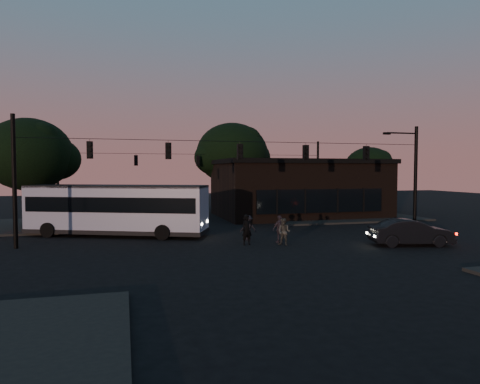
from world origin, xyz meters
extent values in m
plane|color=black|center=(0.00, 0.00, 0.00)|extent=(120.00, 120.00, 0.00)
cube|color=black|center=(12.00, 14.00, 0.07)|extent=(14.00, 10.00, 0.15)
cube|color=black|center=(-14.00, 14.00, 0.07)|extent=(14.00, 10.00, 0.15)
cube|color=black|center=(9.00, 16.00, 2.50)|extent=(15.00, 10.00, 5.00)
cube|color=black|center=(9.00, 16.00, 5.20)|extent=(15.40, 10.40, 0.40)
cube|color=black|center=(9.00, 10.88, 1.80)|extent=(11.50, 0.18, 2.00)
cylinder|color=black|center=(4.00, 22.00, 2.00)|extent=(0.44, 0.44, 4.00)
ellipsoid|color=black|center=(4.00, 22.00, 6.20)|extent=(7.60, 7.60, 6.46)
cylinder|color=black|center=(18.00, 18.00, 1.50)|extent=(0.44, 0.44, 3.00)
ellipsoid|color=black|center=(18.00, 18.00, 4.65)|extent=(5.20, 5.20, 4.42)
cylinder|color=black|center=(-14.00, 13.00, 1.80)|extent=(0.44, 0.44, 3.60)
ellipsoid|color=black|center=(-14.00, 13.00, 5.58)|extent=(6.40, 6.40, 5.44)
cylinder|color=black|center=(-13.00, 4.00, 3.75)|extent=(0.24, 0.24, 7.50)
cylinder|color=black|center=(13.00, 4.00, 3.75)|extent=(0.24, 0.24, 7.50)
cylinder|color=black|center=(0.00, 4.00, 6.20)|extent=(26.00, 0.03, 0.03)
cube|color=black|center=(-9.00, 4.00, 5.55)|extent=(0.34, 0.30, 1.00)
cube|color=black|center=(-4.50, 4.00, 5.55)|extent=(0.34, 0.30, 1.00)
cube|color=black|center=(0.00, 4.00, 5.55)|extent=(0.34, 0.30, 1.00)
cube|color=black|center=(4.50, 4.00, 5.55)|extent=(0.34, 0.30, 1.00)
cube|color=black|center=(9.00, 4.00, 5.55)|extent=(0.34, 0.30, 1.00)
cylinder|color=black|center=(-13.00, 20.00, 3.75)|extent=(0.24, 0.24, 7.50)
cylinder|color=black|center=(13.00, 20.00, 3.75)|extent=(0.24, 0.24, 7.50)
cylinder|color=black|center=(0.00, 20.00, 6.00)|extent=(26.00, 0.03, 0.03)
cube|color=black|center=(-6.00, 20.00, 5.35)|extent=(0.34, 0.30, 1.00)
cube|color=black|center=(0.00, 20.00, 5.35)|extent=(0.34, 0.30, 1.00)
cube|color=black|center=(6.00, 20.00, 5.35)|extent=(0.34, 0.30, 1.00)
cube|color=#8E94B5|center=(-7.59, 7.42, 1.90)|extent=(12.03, 7.18, 2.82)
cube|color=black|center=(-7.59, 7.42, 2.17)|extent=(11.61, 7.03, 0.98)
cube|color=black|center=(-7.59, 7.42, 3.31)|extent=(12.03, 7.18, 0.16)
cube|color=black|center=(-7.59, 7.42, 0.38)|extent=(12.15, 7.27, 0.27)
cylinder|color=black|center=(-11.96, 7.82, 0.49)|extent=(1.00, 0.63, 0.98)
cylinder|color=black|center=(-10.90, 10.31, 0.49)|extent=(1.00, 0.63, 0.98)
cylinder|color=black|center=(-4.83, 4.77, 0.49)|extent=(1.00, 0.63, 0.98)
cylinder|color=black|center=(-3.77, 7.26, 0.49)|extent=(1.00, 0.63, 0.98)
imported|color=black|center=(8.97, -0.95, 0.77)|extent=(4.89, 2.62, 1.53)
imported|color=black|center=(-0.20, 1.67, 0.90)|extent=(0.73, 0.56, 1.79)
imported|color=#3C3C37|center=(1.85, 1.01, 0.79)|extent=(0.97, 0.97, 1.59)
imported|color=#322A33|center=(1.94, 1.93, 0.83)|extent=(1.04, 0.61, 1.67)
imported|color=black|center=(0.34, 3.28, 0.78)|extent=(1.12, 0.82, 1.56)
camera|label=1|loc=(-7.09, -22.18, 4.34)|focal=32.00mm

